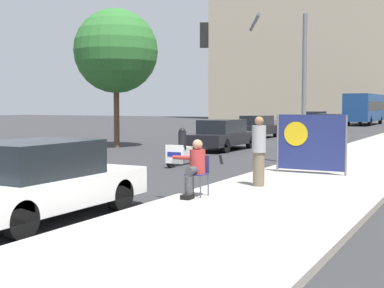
{
  "coord_description": "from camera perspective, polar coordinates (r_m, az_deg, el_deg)",
  "views": [
    {
      "loc": [
        8.07,
        -7.08,
        2.1
      ],
      "look_at": [
        0.92,
        6.32,
        1.0
      ],
      "focal_mm": 50.0,
      "sensor_mm": 36.0,
      "label": 1
    }
  ],
  "objects": [
    {
      "name": "sidewalk_curb",
      "position": [
        22.49,
        18.32,
        -1.24
      ],
      "size": [
        4.12,
        90.0,
        0.14
      ],
      "primitive_type": "cube",
      "color": "#A8A399",
      "rests_on": "ground_plane"
    },
    {
      "name": "seated_protester",
      "position": [
        11.49,
        0.28,
        -2.33
      ],
      "size": [
        0.95,
        0.77,
        1.23
      ],
      "rotation": [
        0.0,
        0.0,
        -0.4
      ],
      "color": "#474C56",
      "rests_on": "sidewalk_curb"
    },
    {
      "name": "jogger_on_sidewalk",
      "position": [
        13.06,
        7.14,
        -0.72
      ],
      "size": [
        0.34,
        0.34,
        1.69
      ],
      "rotation": [
        0.0,
        0.0,
        2.52
      ],
      "color": "#756651",
      "rests_on": "sidewalk_curb"
    },
    {
      "name": "protest_banner",
      "position": [
        15.7,
        12.5,
        0.17
      ],
      "size": [
        2.05,
        0.06,
        1.7
      ],
      "color": "slate",
      "rests_on": "sidewalk_curb"
    },
    {
      "name": "traffic_light_pole",
      "position": [
        18.91,
        7.68,
        8.83
      ],
      "size": [
        3.4,
        3.17,
        5.11
      ],
      "color": "slate",
      "rests_on": "sidewalk_curb"
    },
    {
      "name": "parked_car_curbside",
      "position": [
        10.2,
        -16.04,
        -3.76
      ],
      "size": [
        1.88,
        4.26,
        1.46
      ],
      "color": "white",
      "rests_on": "ground_plane"
    },
    {
      "name": "car_on_road_nearest",
      "position": [
        25.08,
        3.34,
        0.98
      ],
      "size": [
        1.71,
        4.7,
        1.43
      ],
      "color": "black",
      "rests_on": "ground_plane"
    },
    {
      "name": "car_on_road_midblock",
      "position": [
        34.65,
        7.0,
        1.84
      ],
      "size": [
        1.79,
        4.13,
        1.44
      ],
      "color": "black",
      "rests_on": "ground_plane"
    },
    {
      "name": "car_on_road_distant",
      "position": [
        43.97,
        14.38,
        2.22
      ],
      "size": [
        1.86,
        4.8,
        1.41
      ],
      "color": "maroon",
      "rests_on": "ground_plane"
    },
    {
      "name": "car_on_road_far_lane",
      "position": [
        53.22,
        13.08,
        2.59
      ],
      "size": [
        1.79,
        4.19,
        1.5
      ],
      "color": "navy",
      "rests_on": "ground_plane"
    },
    {
      "name": "city_bus_on_road",
      "position": [
        60.32,
        17.97,
        3.74
      ],
      "size": [
        2.51,
        10.77,
        3.27
      ],
      "color": "navy",
      "rests_on": "ground_plane"
    },
    {
      "name": "motorcycle_on_road",
      "position": [
        18.64,
        -0.99,
        -0.6
      ],
      "size": [
        0.28,
        2.21,
        1.32
      ],
      "color": "white",
      "rests_on": "ground_plane"
    },
    {
      "name": "street_tree_near_curb",
      "position": [
        27.0,
        -8.12,
        9.77
      ],
      "size": [
        4.14,
        4.14,
        6.85
      ],
      "color": "brown",
      "rests_on": "ground_plane"
    }
  ]
}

